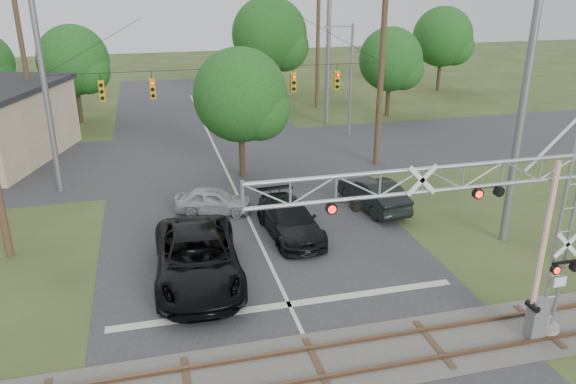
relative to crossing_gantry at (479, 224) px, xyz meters
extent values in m
cube|color=#2A2A2D|center=(-4.85, 8.36, -4.42)|extent=(14.00, 90.00, 0.02)
cube|color=#2A2A2D|center=(-4.85, 22.36, -4.42)|extent=(90.00, 12.00, 0.02)
cube|color=#443F3B|center=(-4.85, 0.36, -4.41)|extent=(90.00, 3.20, 0.05)
cube|color=brown|center=(-4.85, -0.36, -4.34)|extent=(90.00, 0.12, 0.14)
cube|color=brown|center=(-4.85, 1.08, -4.34)|extent=(90.00, 0.12, 0.14)
cylinder|color=gray|center=(3.14, 0.06, -4.29)|extent=(0.89, 0.89, 0.30)
cube|color=silver|center=(3.09, -0.24, -2.30)|extent=(0.45, 0.03, 0.35)
cube|color=slate|center=(2.55, -0.14, -3.69)|extent=(0.55, 0.45, 1.49)
cube|color=red|center=(2.30, -0.14, -0.66)|extent=(0.14, 0.09, 4.97)
cylinder|color=slate|center=(-14.35, 18.36, 1.32)|extent=(0.32, 0.32, 11.50)
cylinder|color=#3E2A1C|center=(4.65, 18.36, 1.32)|extent=(0.36, 0.36, 11.50)
cylinder|color=black|center=(-4.85, 18.36, 2.01)|extent=(19.00, 0.03, 0.03)
cube|color=#CC8F0E|center=(-11.52, 18.36, 1.06)|extent=(0.30, 0.30, 1.10)
cube|color=#CC8F0E|center=(-8.85, 18.36, 1.06)|extent=(0.30, 0.30, 1.10)
cube|color=#CC8F0E|center=(-6.18, 18.36, 1.06)|extent=(0.30, 0.30, 1.10)
cube|color=#CC8F0E|center=(-3.52, 18.36, 1.06)|extent=(0.30, 0.30, 1.10)
cube|color=#CC8F0E|center=(-0.85, 18.36, 1.06)|extent=(0.30, 0.30, 1.10)
cube|color=#CC8F0E|center=(1.82, 18.36, 1.06)|extent=(0.30, 0.30, 1.10)
imported|color=black|center=(-7.87, 6.52, -3.45)|extent=(3.54, 7.18, 1.96)
imported|color=black|center=(-3.31, 9.62, -3.66)|extent=(2.49, 5.45, 1.55)
imported|color=#A0A3A8|center=(-6.41, 13.15, -3.78)|extent=(4.14, 2.55, 1.31)
imported|color=black|center=(1.66, 11.66, -3.64)|extent=(2.39, 5.04, 1.60)
cylinder|color=slate|center=(5.35, 25.30, -0.36)|extent=(0.18, 0.18, 8.16)
cylinder|color=slate|center=(4.44, 25.30, 3.54)|extent=(1.81, 0.11, 0.11)
cube|color=slate|center=(3.54, 25.30, 3.50)|extent=(0.54, 0.23, 0.14)
cylinder|color=#3E2A1C|center=(-16.74, 27.11, 1.74)|extent=(0.34, 0.34, 12.35)
cylinder|color=slate|center=(4.82, 29.07, 2.22)|extent=(0.34, 0.34, 13.32)
cylinder|color=slate|center=(6.00, 6.69, 1.53)|extent=(0.34, 0.34, 11.94)
cylinder|color=#3E2A1C|center=(5.85, 35.08, 1.69)|extent=(0.34, 0.34, 12.24)
cylinder|color=#352718|center=(-14.53, 34.50, -2.65)|extent=(0.36, 0.36, 3.58)
sphere|color=#174F16|center=(-14.53, 34.50, 0.61)|extent=(5.53, 5.53, 5.53)
cylinder|color=#352718|center=(-4.01, 18.21, -2.68)|extent=(0.36, 0.36, 3.50)
sphere|color=#174F16|center=(-4.01, 18.21, 0.50)|extent=(5.41, 5.41, 5.41)
cylinder|color=#352718|center=(2.17, 38.13, -2.22)|extent=(0.36, 0.36, 4.43)
sphere|color=#174F16|center=(2.17, 38.13, 1.80)|extent=(6.84, 6.84, 6.84)
cylinder|color=#352718|center=(10.71, 30.39, -2.73)|extent=(0.36, 0.36, 3.40)
sphere|color=#174F16|center=(10.71, 30.39, 0.36)|extent=(5.26, 5.26, 5.26)
cylinder|color=#352718|center=(20.48, 39.60, -2.49)|extent=(0.36, 0.36, 3.88)
sphere|color=#174F16|center=(20.48, 39.60, 1.03)|extent=(6.00, 6.00, 6.00)
camera|label=1|loc=(-9.30, -13.30, 6.92)|focal=35.00mm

